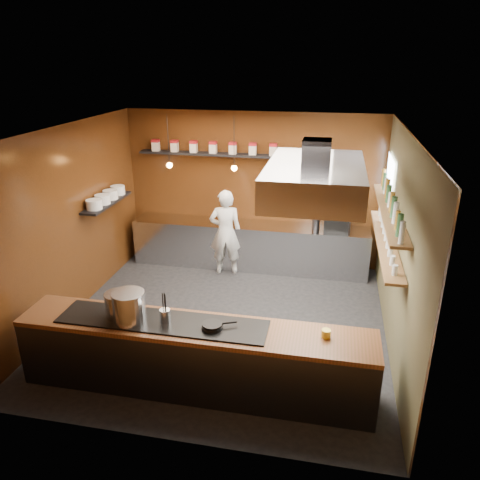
% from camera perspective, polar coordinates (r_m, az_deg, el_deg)
% --- Properties ---
extents(floor, '(5.00, 5.00, 0.00)m').
position_cam_1_polar(floor, '(7.56, -1.88, -9.99)').
color(floor, black).
rests_on(floor, ground).
extents(back_wall, '(5.00, 0.00, 5.00)m').
position_cam_1_polar(back_wall, '(9.22, 1.57, 6.14)').
color(back_wall, '#311909').
rests_on(back_wall, ground).
extents(left_wall, '(0.00, 5.00, 5.00)m').
position_cam_1_polar(left_wall, '(7.83, -20.13, 1.94)').
color(left_wall, '#311909').
rests_on(left_wall, ground).
extents(right_wall, '(0.00, 5.00, 5.00)m').
position_cam_1_polar(right_wall, '(6.80, 18.94, -0.85)').
color(right_wall, brown).
rests_on(right_wall, ground).
extents(ceiling, '(5.00, 5.00, 0.00)m').
position_cam_1_polar(ceiling, '(6.51, -2.21, 13.11)').
color(ceiling, silver).
rests_on(ceiling, back_wall).
extents(window_pane, '(0.00, 1.00, 1.00)m').
position_cam_1_polar(window_pane, '(8.27, 17.65, 6.17)').
color(window_pane, white).
rests_on(window_pane, right_wall).
extents(prep_counter, '(4.60, 0.65, 0.90)m').
position_cam_1_polar(prep_counter, '(9.26, 1.15, -0.67)').
color(prep_counter, silver).
rests_on(prep_counter, floor).
extents(pass_counter, '(4.40, 0.72, 0.94)m').
position_cam_1_polar(pass_counter, '(6.02, -5.55, -14.01)').
color(pass_counter, '#38383D').
rests_on(pass_counter, floor).
extents(tin_shelf, '(2.60, 0.26, 0.04)m').
position_cam_1_polar(tin_shelf, '(9.12, -4.21, 10.44)').
color(tin_shelf, black).
rests_on(tin_shelf, back_wall).
extents(plate_shelf, '(0.30, 1.40, 0.04)m').
position_cam_1_polar(plate_shelf, '(8.56, -15.90, 4.43)').
color(plate_shelf, black).
rests_on(plate_shelf, left_wall).
extents(bottle_shelf_upper, '(0.26, 2.80, 0.04)m').
position_cam_1_polar(bottle_shelf_upper, '(6.92, 17.78, 3.40)').
color(bottle_shelf_upper, brown).
rests_on(bottle_shelf_upper, right_wall).
extents(bottle_shelf_lower, '(0.26, 2.80, 0.04)m').
position_cam_1_polar(bottle_shelf_lower, '(7.07, 17.35, -0.22)').
color(bottle_shelf_lower, brown).
rests_on(bottle_shelf_lower, right_wall).
extents(extractor_hood, '(1.20, 2.00, 0.72)m').
position_cam_1_polar(extractor_hood, '(6.04, 9.13, 7.39)').
color(extractor_hood, '#38383D').
rests_on(extractor_hood, ceiling).
extents(pendant_left, '(0.10, 0.10, 0.95)m').
position_cam_1_polar(pendant_left, '(8.67, -8.60, 9.33)').
color(pendant_left, black).
rests_on(pendant_left, ceiling).
extents(pendant_right, '(0.10, 0.10, 0.95)m').
position_cam_1_polar(pendant_right, '(8.34, -0.72, 9.09)').
color(pendant_right, black).
rests_on(pendant_right, ceiling).
extents(storage_tins, '(2.43, 0.13, 0.22)m').
position_cam_1_polar(storage_tins, '(9.06, -3.30, 11.23)').
color(storage_tins, beige).
rests_on(storage_tins, tin_shelf).
extents(plate_stacks, '(0.26, 1.16, 0.16)m').
position_cam_1_polar(plate_stacks, '(8.54, -15.97, 5.07)').
color(plate_stacks, silver).
rests_on(plate_stacks, plate_shelf).
extents(bottles, '(0.06, 2.66, 0.24)m').
position_cam_1_polar(bottles, '(6.88, 17.91, 4.50)').
color(bottles, silver).
rests_on(bottles, bottle_shelf_upper).
extents(wine_glasses, '(0.07, 2.37, 0.13)m').
position_cam_1_polar(wine_glasses, '(7.04, 17.43, 0.42)').
color(wine_glasses, silver).
rests_on(wine_glasses, bottle_shelf_lower).
extents(stockpot_large, '(0.41, 0.41, 0.39)m').
position_cam_1_polar(stockpot_large, '(5.86, -13.37, -7.93)').
color(stockpot_large, silver).
rests_on(stockpot_large, pass_counter).
extents(stockpot_small, '(0.36, 0.36, 0.31)m').
position_cam_1_polar(stockpot_small, '(6.02, -14.58, -7.62)').
color(stockpot_small, silver).
rests_on(stockpot_small, pass_counter).
extents(utensil_crock, '(0.16, 0.16, 0.17)m').
position_cam_1_polar(utensil_crock, '(5.81, -9.13, -9.10)').
color(utensil_crock, silver).
rests_on(utensil_crock, pass_counter).
extents(frying_pan, '(0.41, 0.26, 0.06)m').
position_cam_1_polar(frying_pan, '(5.65, -3.36, -10.40)').
color(frying_pan, black).
rests_on(frying_pan, pass_counter).
extents(butter_jar, '(0.14, 0.14, 0.10)m').
position_cam_1_polar(butter_jar, '(5.59, 10.45, -11.15)').
color(butter_jar, yellow).
rests_on(butter_jar, pass_counter).
extents(espresso_machine, '(0.49, 0.47, 0.45)m').
position_cam_1_polar(espresso_machine, '(8.89, 11.85, 2.54)').
color(espresso_machine, black).
rests_on(espresso_machine, prep_counter).
extents(chef, '(0.67, 0.51, 1.66)m').
position_cam_1_polar(chef, '(8.87, -1.78, 0.94)').
color(chef, white).
rests_on(chef, floor).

